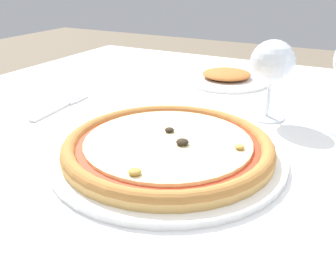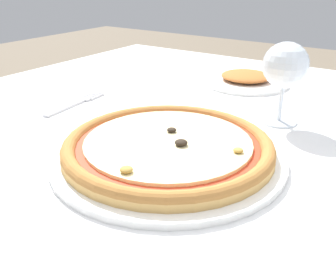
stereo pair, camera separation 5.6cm
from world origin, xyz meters
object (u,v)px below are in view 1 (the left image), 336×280
object	(u,v)px
pizza_plate	(168,148)
side_plate	(226,77)
dining_table	(239,177)
wine_glass_far_right	(272,64)
fork	(61,107)

from	to	relation	value
pizza_plate	side_plate	distance (m)	0.45
pizza_plate	dining_table	bearing A→B (deg)	55.51
dining_table	wine_glass_far_right	world-z (taller)	wine_glass_far_right
dining_table	side_plate	distance (m)	0.37
pizza_plate	fork	distance (m)	0.32
pizza_plate	wine_glass_far_right	size ratio (longest dim) A/B	2.38
dining_table	side_plate	size ratio (longest dim) A/B	6.78
wine_glass_far_right	side_plate	bearing A→B (deg)	127.14
pizza_plate	side_plate	size ratio (longest dim) A/B	1.68
dining_table	fork	world-z (taller)	fork
fork	wine_glass_far_right	xyz separation A→B (m)	(0.39, 0.14, 0.10)
pizza_plate	wine_glass_far_right	world-z (taller)	wine_glass_far_right
side_plate	pizza_plate	bearing A→B (deg)	-81.50
fork	wine_glass_far_right	distance (m)	0.43
pizza_plate	fork	xyz separation A→B (m)	(-0.30, 0.10, -0.01)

